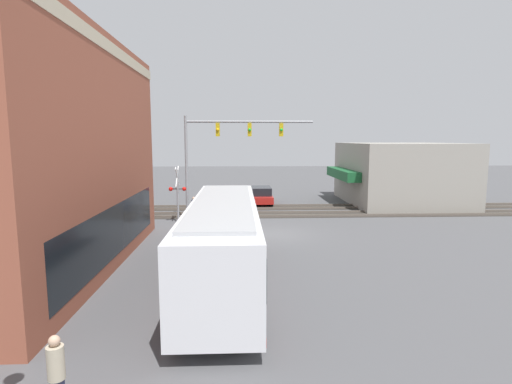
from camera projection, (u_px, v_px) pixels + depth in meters
The scene contains 10 objects.
ground_plane at pixel (275, 234), 23.83m from camera, with size 120.00×120.00×0.00m, color #4C4C4F.
shop_building at pixel (399, 173), 35.15m from camera, with size 10.57×10.27×5.27m.
city_bus at pixel (223, 237), 15.58m from camera, with size 12.26×2.59×3.24m.
traffic_signal_gantry at pixel (225, 142), 27.49m from camera, with size 0.42×8.85×7.20m.
crossing_signal at pixel (178, 189), 26.74m from camera, with size 1.41×1.18×3.81m.
rail_track_near at pixel (268, 214), 29.77m from camera, with size 2.60×60.00×0.15m.
rail_track_far at pixel (265, 207), 32.93m from camera, with size 2.60×60.00×0.15m.
parked_car_red at pixel (261, 196), 34.89m from camera, with size 4.51×1.82×1.49m.
pedestrian_by_lamp at pixel (57, 376), 7.99m from camera, with size 0.34×0.34×1.76m.
pedestrian_at_crossing at pixel (194, 209), 27.16m from camera, with size 0.34×0.34×1.73m.
Camera 1 is at (-23.22, 2.17, 5.61)m, focal length 28.00 mm.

